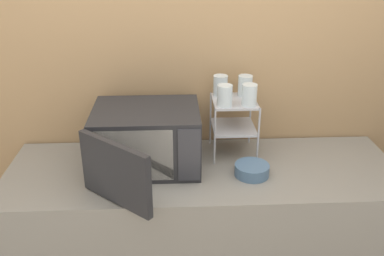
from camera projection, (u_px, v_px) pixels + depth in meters
name	position (u px, v px, depth m)	size (l,w,h in m)	color
wall_back	(199.00, 70.00, 2.29)	(8.00, 0.06, 2.60)	tan
counter	(202.00, 242.00, 2.30)	(1.94, 0.65, 0.90)	gray
microwave	(145.00, 139.00, 2.08)	(0.53, 0.69, 0.30)	#262628
dish_rack	(234.00, 116.00, 2.18)	(0.23, 0.24, 0.30)	#B2B2B7
glass_front_left	(225.00, 96.00, 2.06)	(0.07, 0.07, 0.11)	silver
glass_back_right	(245.00, 86.00, 2.20)	(0.07, 0.07, 0.11)	silver
glass_front_right	(249.00, 95.00, 2.07)	(0.07, 0.07, 0.11)	silver
glass_back_left	(220.00, 85.00, 2.20)	(0.07, 0.07, 0.11)	silver
bowl	(252.00, 170.00, 2.05)	(0.17, 0.17, 0.06)	slate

